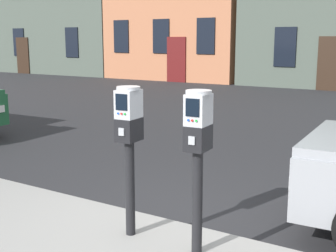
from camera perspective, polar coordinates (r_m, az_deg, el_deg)
ground_plane at (r=4.59m, az=1.27°, el=-14.62°), size 160.00×160.00×0.00m
parking_meter_near_kerb at (r=4.17m, az=-4.91°, el=-1.04°), size 0.23×0.26×1.41m
parking_meter_twin_adjacent at (r=3.80m, az=3.78°, el=-2.13°), size 0.23×0.26×1.42m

